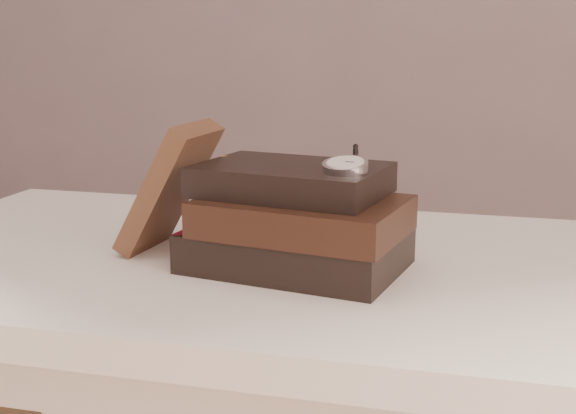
# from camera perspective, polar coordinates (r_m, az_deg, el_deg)

# --- Properties ---
(table) EXTENTS (1.00, 0.60, 0.75)m
(table) POSITION_cam_1_polar(r_m,az_deg,el_deg) (1.04, -3.49, -8.28)
(table) COLOR white
(table) RESTS_ON ground
(book_stack) EXTENTS (0.28, 0.21, 0.13)m
(book_stack) POSITION_cam_1_polar(r_m,az_deg,el_deg) (0.93, 0.68, -1.05)
(book_stack) COLOR black
(book_stack) RESTS_ON table
(journal) EXTENTS (0.12, 0.12, 0.17)m
(journal) POSITION_cam_1_polar(r_m,az_deg,el_deg) (1.01, -8.69, 1.43)
(journal) COLOR #3E2418
(journal) RESTS_ON table
(pocket_watch) EXTENTS (0.06, 0.16, 0.02)m
(pocket_watch) POSITION_cam_1_polar(r_m,az_deg,el_deg) (0.88, 4.28, 3.11)
(pocket_watch) COLOR silver
(pocket_watch) RESTS_ON book_stack
(eyeglasses) EXTENTS (0.12, 0.14, 0.05)m
(eyeglasses) POSITION_cam_1_polar(r_m,az_deg,el_deg) (1.04, -1.95, 1.14)
(eyeglasses) COLOR silver
(eyeglasses) RESTS_ON book_stack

